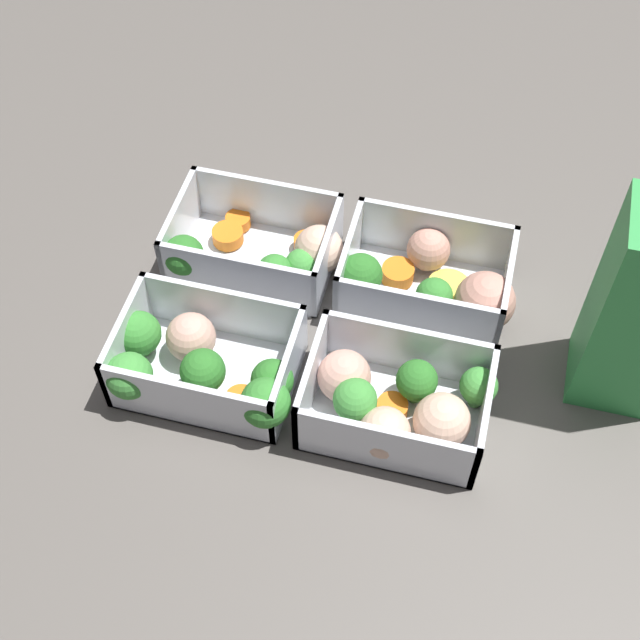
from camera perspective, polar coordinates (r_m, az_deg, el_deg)
The scene contains 6 objects.
ground_plane at distance 0.76m, azimuth 0.00°, elevation -0.89°, with size 4.00×4.00×0.00m, color #56514C.
container_near_left at distance 0.77m, azimuth 7.36°, elevation 2.38°, with size 0.16×0.11×0.06m.
container_near_right at distance 0.79m, azimuth -3.64°, elevation 4.46°, with size 0.16×0.10×0.06m.
container_far_left at distance 0.70m, azimuth 4.93°, elevation -5.29°, with size 0.15×0.10×0.06m.
container_far_right at distance 0.72m, azimuth -7.56°, elevation -2.87°, with size 0.16×0.10×0.06m.
juice_carton at distance 0.70m, azimuth 19.81°, elevation 0.72°, with size 0.07×0.07×0.20m.
Camera 1 is at (-0.11, 0.43, 0.62)m, focal length 50.00 mm.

